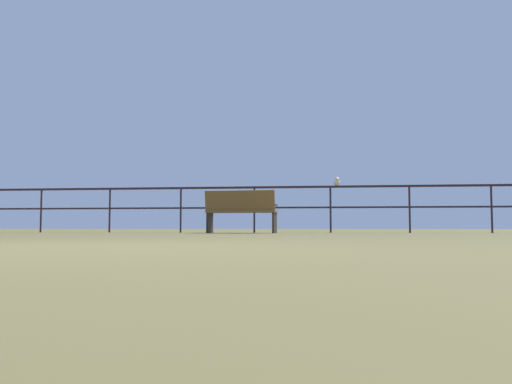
{
  "coord_description": "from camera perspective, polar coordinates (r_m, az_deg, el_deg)",
  "views": [
    {
      "loc": [
        1.52,
        -3.1,
        0.13
      ],
      "look_at": [
        0.1,
        8.37,
        0.91
      ],
      "focal_mm": 36.35,
      "sensor_mm": 36.0,
      "label": 1
    }
  ],
  "objects": [
    {
      "name": "pier_railing",
      "position": [
        12.09,
        -0.19,
        -0.75
      ],
      "size": [
        21.19,
        0.05,
        1.08
      ],
      "color": "#2A1B24",
      "rests_on": "ground_plane"
    },
    {
      "name": "seagull_on_rail",
      "position": [
        12.01,
        8.88,
        1.11
      ],
      "size": [
        0.16,
        0.4,
        0.19
      ],
      "color": "silver",
      "rests_on": "pier_railing"
    },
    {
      "name": "ground_plane",
      "position": [
        3.46,
        -19.1,
        -5.87
      ],
      "size": [
        60.0,
        60.0,
        0.0
      ],
      "primitive_type": "plane",
      "color": "brown"
    },
    {
      "name": "bench_near_left",
      "position": [
        11.19,
        -1.67,
        -1.9
      ],
      "size": [
        1.56,
        0.72,
        0.92
      ],
      "color": "brown",
      "rests_on": "ground_plane"
    }
  ]
}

